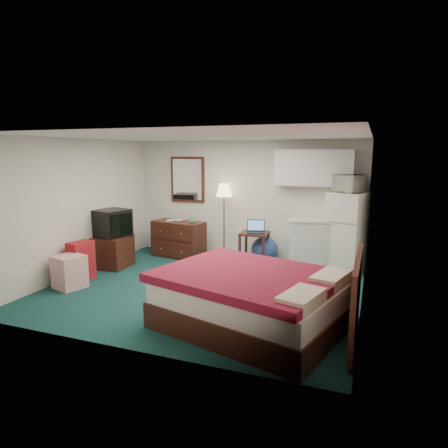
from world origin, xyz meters
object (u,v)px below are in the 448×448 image
at_px(dresser, 179,239).
at_px(suitcase, 81,261).
at_px(fridge, 346,232).
at_px(bed, 252,300).
at_px(tv_stand, 113,252).
at_px(kitchen_counter, 312,244).
at_px(floor_lamp, 224,221).
at_px(desk, 254,249).

height_order(dresser, suitcase, dresser).
bearing_deg(fridge, bed, -88.13).
distance_m(tv_stand, suitcase, 0.89).
relative_size(kitchen_counter, bed, 0.42).
height_order(floor_lamp, kitchen_counter, floor_lamp).
height_order(desk, suitcase, suitcase).
xyz_separation_m(kitchen_counter, suitcase, (-3.71, -2.26, -0.13)).
relative_size(floor_lamp, fridge, 1.05).
relative_size(floor_lamp, bed, 0.72).
bearing_deg(suitcase, tv_stand, 98.47).
bearing_deg(bed, desk, 120.96).
xyz_separation_m(bed, tv_stand, (-3.38, 1.65, -0.05)).
height_order(kitchen_counter, suitcase, kitchen_counter).
xyz_separation_m(floor_lamp, desk, (0.78, -0.36, -0.46)).
distance_m(fridge, suitcase, 4.91).
distance_m(dresser, suitcase, 2.25).
bearing_deg(tv_stand, fridge, 14.49).
distance_m(desk, bed, 2.88).
bearing_deg(fridge, dresser, -157.83).
distance_m(desk, suitcase, 3.29).
bearing_deg(tv_stand, kitchen_counter, 17.66).
bearing_deg(bed, tv_stand, 169.04).
relative_size(tv_stand, suitcase, 0.97).
bearing_deg(desk, kitchen_counter, 11.50).
xyz_separation_m(desk, tv_stand, (-2.59, -1.11, -0.03)).
xyz_separation_m(kitchen_counter, fridge, (0.64, -0.03, 0.29)).
height_order(floor_lamp, suitcase, floor_lamp).
distance_m(floor_lamp, bed, 3.52).
bearing_deg(bed, kitchen_counter, 99.18).
bearing_deg(dresser, bed, -38.32).
relative_size(desk, tv_stand, 1.01).
height_order(floor_lamp, fridge, floor_lamp).
bearing_deg(floor_lamp, fridge, -2.75).
relative_size(floor_lamp, kitchen_counter, 1.69).
relative_size(floor_lamp, desk, 2.36).
relative_size(floor_lamp, suitcase, 2.30).
relative_size(desk, fridge, 0.45).
xyz_separation_m(kitchen_counter, tv_stand, (-3.70, -1.38, -0.17)).
height_order(dresser, tv_stand, dresser).
bearing_deg(bed, floor_lamp, 131.81).
distance_m(floor_lamp, tv_stand, 2.38).
relative_size(dresser, kitchen_counter, 1.20).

